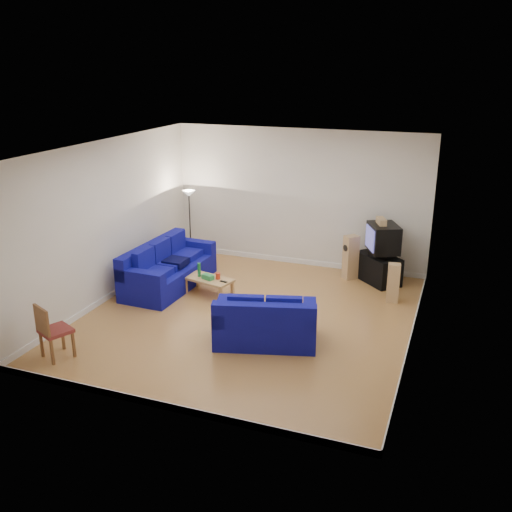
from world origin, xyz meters
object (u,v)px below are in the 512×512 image
(sofa_loveseat, at_px, (265,326))
(television, at_px, (383,238))
(sofa_three_seat, at_px, (167,271))
(coffee_table, at_px, (209,280))
(tv_stand, at_px, (378,269))

(sofa_loveseat, height_order, television, television)
(television, bearing_deg, sofa_three_seat, -92.20)
(coffee_table, relative_size, television, 1.17)
(sofa_three_seat, relative_size, sofa_loveseat, 1.29)
(coffee_table, xyz_separation_m, television, (3.23, 1.94, 0.71))
(coffee_table, height_order, television, television)
(coffee_table, height_order, tv_stand, tv_stand)
(sofa_loveseat, height_order, coffee_table, sofa_loveseat)
(sofa_three_seat, distance_m, coffee_table, 1.06)
(sofa_three_seat, distance_m, sofa_loveseat, 3.36)
(sofa_three_seat, xyz_separation_m, television, (4.28, 1.81, 0.67))
(coffee_table, distance_m, television, 3.84)
(coffee_table, distance_m, tv_stand, 3.73)
(tv_stand, bearing_deg, coffee_table, -104.38)
(sofa_loveseat, xyz_separation_m, coffee_table, (-1.82, 1.62, -0.01))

